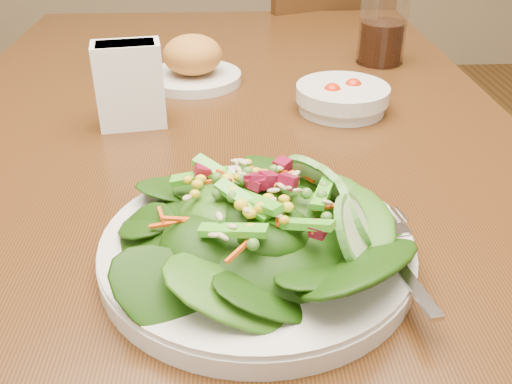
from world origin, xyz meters
TOP-DOWN VIEW (x-y plane):
  - dining_table at (0.00, 0.00)m, footprint 0.90×1.40m
  - chair_far at (0.25, 0.84)m, footprint 0.51×0.51m
  - salad_plate at (0.05, -0.34)m, footprint 0.31×0.31m
  - bread_plate at (-0.05, 0.18)m, footprint 0.17×0.17m
  - tomato_bowl at (0.19, 0.04)m, footprint 0.15×0.15m
  - drinking_glass at (0.30, 0.27)m, footprint 0.09×0.09m
  - napkin_holder at (-0.13, -0.00)m, footprint 0.10×0.07m

SIDE VIEW (x-z plane):
  - chair_far at x=0.25m, z-range 0.03..0.87m
  - dining_table at x=0.00m, z-range 0.27..1.02m
  - tomato_bowl at x=0.19m, z-range 0.75..0.80m
  - salad_plate at x=0.05m, z-range 0.74..0.83m
  - bread_plate at x=-0.05m, z-range 0.74..0.83m
  - napkin_holder at x=-0.13m, z-range 0.75..0.88m
  - drinking_glass at x=0.30m, z-range 0.74..0.90m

